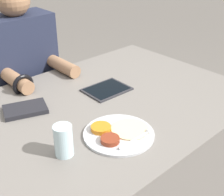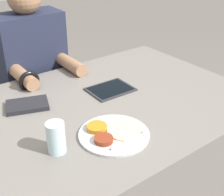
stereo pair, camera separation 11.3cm
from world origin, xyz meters
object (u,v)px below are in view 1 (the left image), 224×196
object	(u,v)px
red_notebook	(25,110)
tablet_device	(107,89)
drinking_glass	(63,141)
person_diner	(27,91)
thali_tray	(118,133)

from	to	relation	value
red_notebook	tablet_device	world-z (taller)	red_notebook
red_notebook	drinking_glass	world-z (taller)	drinking_glass
red_notebook	drinking_glass	size ratio (longest dim) A/B	1.80
red_notebook	person_diner	size ratio (longest dim) A/B	0.18
thali_tray	tablet_device	xyz separation A→B (m)	(0.22, 0.31, -0.00)
red_notebook	person_diner	world-z (taller)	person_diner
red_notebook	drinking_glass	distance (m)	0.36
red_notebook	person_diner	xyz separation A→B (m)	(0.23, 0.44, -0.16)
tablet_device	person_diner	size ratio (longest dim) A/B	0.18
red_notebook	tablet_device	size ratio (longest dim) A/B	0.98
person_diner	tablet_device	bearing A→B (deg)	-72.33
red_notebook	person_diner	bearing A→B (deg)	62.76
thali_tray	drinking_glass	distance (m)	0.23
thali_tray	drinking_glass	xyz separation A→B (m)	(-0.22, 0.05, 0.05)
tablet_device	drinking_glass	world-z (taller)	drinking_glass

